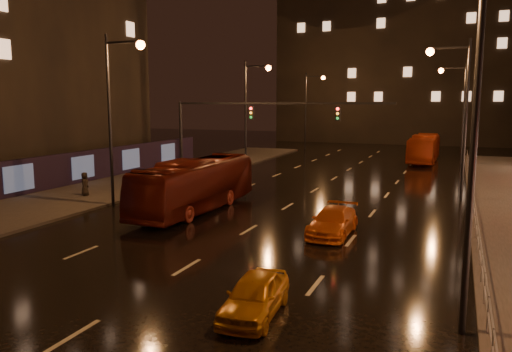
# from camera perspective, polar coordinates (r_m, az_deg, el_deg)

# --- Properties ---
(ground) EXTENTS (140.00, 140.00, 0.00)m
(ground) POSITION_cam_1_polar(r_m,az_deg,el_deg) (33.65, 5.80, -2.18)
(ground) COLOR black
(ground) RESTS_ON ground
(sidewalk_left) EXTENTS (7.00, 70.00, 0.15)m
(sidewalk_left) POSITION_cam_1_polar(r_m,az_deg,el_deg) (35.64, -17.97, -1.83)
(sidewalk_left) COLOR #38332D
(sidewalk_left) RESTS_ON ground
(building_distant) EXTENTS (44.00, 16.00, 36.00)m
(building_distant) POSITION_cam_1_polar(r_m,az_deg,el_deg) (84.77, 19.09, 15.99)
(building_distant) COLOR black
(building_distant) RESTS_ON ground
(hoarding_left) EXTENTS (0.30, 46.00, 2.50)m
(hoarding_left) POSITION_cam_1_polar(r_m,az_deg,el_deg) (35.88, -25.68, -0.29)
(hoarding_left) COLOR black
(hoarding_left) RESTS_ON ground
(traffic_signal) EXTENTS (15.31, 0.32, 6.20)m
(traffic_signal) POSITION_cam_1_polar(r_m,az_deg,el_deg) (34.87, -2.13, 6.07)
(traffic_signal) COLOR black
(traffic_signal) RESTS_ON ground
(streetlight_right) EXTENTS (2.64, 0.50, 10.00)m
(streetlight_right) POSITION_cam_1_polar(r_m,az_deg,el_deg) (13.78, 21.10, 9.01)
(streetlight_right) COLOR black
(streetlight_right) RESTS_ON ground
(railing_right) EXTENTS (0.05, 56.00, 1.00)m
(railing_right) POSITION_cam_1_polar(r_m,az_deg,el_deg) (30.25, 23.59, -2.31)
(railing_right) COLOR #99999E
(railing_right) RESTS_ON sidewalk_right
(bus_red) EXTENTS (2.57, 10.70, 2.98)m
(bus_red) POSITION_cam_1_polar(r_m,az_deg,el_deg) (28.70, -6.91, -1.01)
(bus_red) COLOR #56140C
(bus_red) RESTS_ON ground
(bus_curb) EXTENTS (2.67, 10.34, 2.86)m
(bus_curb) POSITION_cam_1_polar(r_m,az_deg,el_deg) (54.75, 18.65, 3.02)
(bus_curb) COLOR #AC3411
(bus_curb) RESTS_ON ground
(taxi_near) EXTENTS (1.69, 3.64, 1.20)m
(taxi_near) POSITION_cam_1_polar(r_m,az_deg,el_deg) (14.88, -0.14, -13.51)
(taxi_near) COLOR #B97011
(taxi_near) RESTS_ON ground
(taxi_far) EXTENTS (1.79, 4.34, 1.26)m
(taxi_far) POSITION_cam_1_polar(r_m,az_deg,el_deg) (23.69, 8.77, -5.18)
(taxi_far) COLOR #D45C14
(taxi_far) RESTS_ON ground
(pedestrian_c) EXTENTS (0.74, 0.88, 1.53)m
(pedestrian_c) POSITION_cam_1_polar(r_m,az_deg,el_deg) (34.21, -18.98, -0.86)
(pedestrian_c) COLOR black
(pedestrian_c) RESTS_ON sidewalk_left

